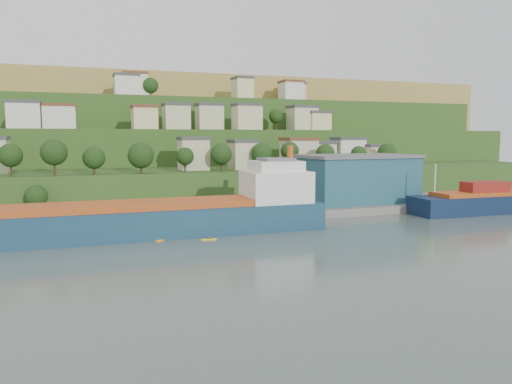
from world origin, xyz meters
name	(u,v)px	position (x,y,z in m)	size (l,w,h in m)	color
ground	(227,239)	(0.00, 0.00, 0.00)	(500.00, 500.00, 0.00)	#45544F
quay	(270,213)	(20.00, 28.00, 0.00)	(220.00, 26.00, 4.00)	slate
hillside	(130,175)	(0.05, 168.71, 0.08)	(360.00, 211.05, 96.00)	#284719
cargo_ship_near	(148,220)	(-13.57, 9.03, 3.19)	(77.77, 12.59, 19.99)	#133148
warehouse	(356,178)	(44.87, 27.02, 8.43)	(31.79, 20.31, 12.80)	#205960
kayak_orange	(164,239)	(-11.51, 3.23, 0.26)	(3.56, 1.85, 0.89)	orange
kayak_yellow	(209,239)	(-3.41, 0.78, 0.22)	(2.99, 0.90, 0.74)	yellow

